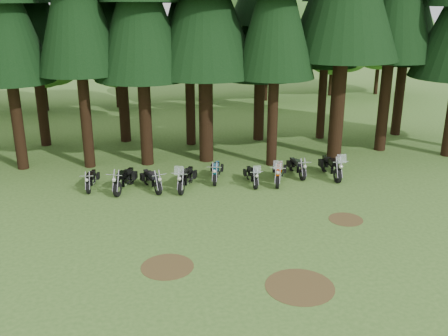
{
  "coord_description": "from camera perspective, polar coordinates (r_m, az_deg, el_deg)",
  "views": [
    {
      "loc": [
        -3.83,
        -16.98,
        8.55
      ],
      "look_at": [
        0.25,
        5.0,
        1.0
      ],
      "focal_mm": 40.0,
      "sensor_mm": 36.0,
      "label": 1
    }
  ],
  "objects": [
    {
      "name": "decid_4",
      "position": [
        43.84,
        -3.47,
        13.16
      ],
      "size": [
        5.93,
        5.76,
        7.41
      ],
      "color": "black",
      "rests_on": "ground"
    },
    {
      "name": "dirt_patch_2",
      "position": [
        16.28,
        8.65,
        -13.25
      ],
      "size": [
        2.2,
        2.2,
        0.01
      ],
      "primitive_type": "cylinder",
      "color": "#4C3D1E",
      "rests_on": "ground"
    },
    {
      "name": "motorcycle_2",
      "position": [
        23.81,
        -8.23,
        -1.43
      ],
      "size": [
        0.8,
        2.11,
        0.89
      ],
      "rotation": [
        0.0,
        0.0,
        0.31
      ],
      "color": "black",
      "rests_on": "ground"
    },
    {
      "name": "motorcycle_3",
      "position": [
        23.74,
        -4.39,
        -1.23
      ],
      "size": [
        1.14,
        2.3,
        1.49
      ],
      "rotation": [
        0.0,
        0.0,
        -0.38
      ],
      "color": "black",
      "rests_on": "ground"
    },
    {
      "name": "decid_3",
      "position": [
        42.31,
        -11.96,
        12.8
      ],
      "size": [
        6.12,
        5.95,
        7.65
      ],
      "color": "black",
      "rests_on": "ground"
    },
    {
      "name": "pine_back_4",
      "position": [
        31.24,
        4.29,
        18.06
      ],
      "size": [
        4.94,
        4.94,
        13.78
      ],
      "color": "black",
      "rests_on": "ground"
    },
    {
      "name": "decid_7",
      "position": [
        49.67,
        18.11,
        15.1
      ],
      "size": [
        8.44,
        8.2,
        10.55
      ],
      "color": "black",
      "rests_on": "ground"
    },
    {
      "name": "motorcycle_7",
      "position": [
        25.72,
        8.36,
        0.06
      ],
      "size": [
        0.33,
        2.1,
        0.85
      ],
      "rotation": [
        0.0,
        0.0,
        0.05
      ],
      "color": "black",
      "rests_on": "ground"
    },
    {
      "name": "motorcycle_4",
      "position": [
        24.77,
        -0.91,
        -0.44
      ],
      "size": [
        0.67,
        2.11,
        0.87
      ],
      "rotation": [
        0.0,
        0.0,
        -0.25
      ],
      "color": "black",
      "rests_on": "ground"
    },
    {
      "name": "decid_5",
      "position": [
        44.44,
        5.54,
        15.59
      ],
      "size": [
        8.45,
        8.21,
        10.56
      ],
      "color": "black",
      "rests_on": "ground"
    },
    {
      "name": "dirt_patch_0",
      "position": [
        17.27,
        -6.49,
        -11.14
      ],
      "size": [
        1.8,
        1.8,
        0.01
      ],
      "primitive_type": "cylinder",
      "color": "#4C3D1E",
      "rests_on": "ground"
    },
    {
      "name": "dirt_patch_1",
      "position": [
        21.17,
        13.74,
        -5.72
      ],
      "size": [
        1.4,
        1.4,
        0.01
      ],
      "primitive_type": "cylinder",
      "color": "#4C3D1E",
      "rests_on": "ground"
    },
    {
      "name": "motorcycle_5",
      "position": [
        24.29,
        3.23,
        -0.93
      ],
      "size": [
        0.37,
        1.98,
        1.25
      ],
      "rotation": [
        0.0,
        0.0,
        0.0
      ],
      "color": "black",
      "rests_on": "ground"
    },
    {
      "name": "motorcycle_1",
      "position": [
        23.97,
        -11.35,
        -1.38
      ],
      "size": [
        1.01,
        2.24,
        0.96
      ],
      "rotation": [
        0.0,
        0.0,
        -0.38
      ],
      "color": "black",
      "rests_on": "ground"
    },
    {
      "name": "motorcycle_0",
      "position": [
        24.56,
        -14.94,
        -1.36
      ],
      "size": [
        0.37,
        1.97,
        0.8
      ],
      "rotation": [
        0.0,
        0.0,
        -0.12
      ],
      "color": "black",
      "rests_on": "ground"
    },
    {
      "name": "decid_6",
      "position": [
        47.91,
        12.87,
        14.21
      ],
      "size": [
        7.06,
        6.86,
        8.82
      ],
      "color": "black",
      "rests_on": "ground"
    },
    {
      "name": "decid_2",
      "position": [
        42.43,
        -19.93,
        12.73
      ],
      "size": [
        6.72,
        6.53,
        8.4
      ],
      "color": "black",
      "rests_on": "ground"
    },
    {
      "name": "motorcycle_6",
      "position": [
        24.6,
        6.28,
        -0.57
      ],
      "size": [
        1.07,
        2.29,
        1.47
      ],
      "rotation": [
        0.0,
        0.0,
        -0.35
      ],
      "color": "black",
      "rests_on": "ground"
    },
    {
      "name": "ground",
      "position": [
        19.4,
        2.0,
        -7.51
      ],
      "size": [
        120.0,
        120.0,
        0.0
      ],
      "primitive_type": "plane",
      "color": "#3F6A27",
      "rests_on": "ground"
    },
    {
      "name": "motorcycle_8",
      "position": [
        25.78,
        12.17,
        0.08
      ],
      "size": [
        0.46,
        2.47,
        1.56
      ],
      "rotation": [
        0.0,
        0.0,
        -0.0
      ],
      "color": "black",
      "rests_on": "ground"
    }
  ]
}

